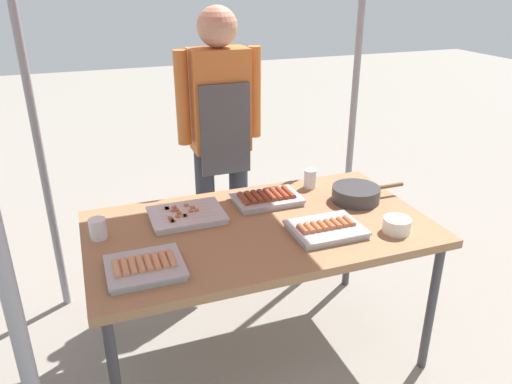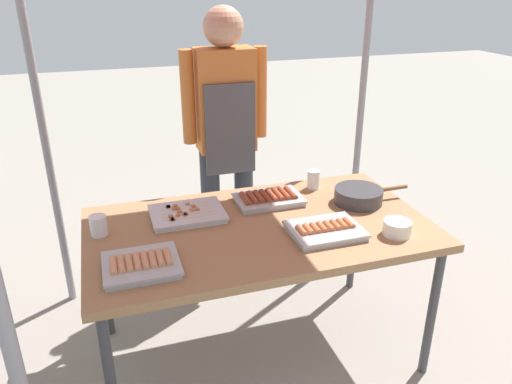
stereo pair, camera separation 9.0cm
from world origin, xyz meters
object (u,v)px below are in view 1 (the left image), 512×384
(drink_cup_near_edge, at_px, (98,229))
(cooking_wok, at_px, (356,193))
(stall_table, at_px, (260,235))
(tray_grilled_sausages, at_px, (326,229))
(vendor_woman, at_px, (220,125))
(tray_pork_links, at_px, (145,267))
(tray_spring_rolls, at_px, (267,198))
(tray_meat_skewers, at_px, (186,215))
(drink_cup_by_wok, at_px, (310,179))
(condiment_bowl, at_px, (397,225))

(drink_cup_near_edge, bearing_deg, cooking_wok, -2.09)
(stall_table, distance_m, tray_grilled_sausages, 0.32)
(drink_cup_near_edge, height_order, vendor_woman, vendor_woman)
(stall_table, bearing_deg, vendor_woman, 85.67)
(tray_pork_links, height_order, drink_cup_near_edge, drink_cup_near_edge)
(tray_grilled_sausages, height_order, tray_spring_rolls, same)
(tray_meat_skewers, relative_size, tray_spring_rolls, 1.03)
(tray_meat_skewers, bearing_deg, vendor_woman, 60.51)
(tray_pork_links, relative_size, drink_cup_by_wok, 2.94)
(tray_grilled_sausages, distance_m, drink_cup_near_edge, 1.02)
(stall_table, distance_m, tray_spring_rolls, 0.27)
(tray_grilled_sausages, distance_m, tray_pork_links, 0.83)
(tray_pork_links, xyz_separation_m, tray_spring_rolls, (0.69, 0.44, 0.00))
(cooking_wok, bearing_deg, vendor_woman, 123.55)
(tray_pork_links, height_order, cooking_wok, cooking_wok)
(condiment_bowl, bearing_deg, drink_cup_by_wok, 103.40)
(stall_table, xyz_separation_m, drink_cup_near_edge, (-0.72, 0.13, 0.10))
(tray_spring_rolls, xyz_separation_m, cooking_wok, (0.44, -0.14, 0.02))
(tray_grilled_sausages, bearing_deg, tray_meat_skewers, 147.38)
(tray_grilled_sausages, relative_size, tray_pork_links, 1.08)
(cooking_wok, bearing_deg, condiment_bowl, -90.58)
(tray_meat_skewers, bearing_deg, stall_table, -31.47)
(condiment_bowl, distance_m, drink_cup_by_wok, 0.62)
(condiment_bowl, relative_size, drink_cup_near_edge, 1.35)
(tray_spring_rolls, relative_size, vendor_woman, 0.20)
(tray_grilled_sausages, height_order, drink_cup_near_edge, drink_cup_near_edge)
(tray_pork_links, relative_size, condiment_bowl, 2.37)
(condiment_bowl, xyz_separation_m, drink_cup_by_wok, (-0.14, 0.61, 0.02))
(tray_grilled_sausages, xyz_separation_m, tray_spring_rolls, (-0.13, 0.40, 0.00))
(tray_grilled_sausages, relative_size, tray_spring_rolls, 0.95)
(tray_grilled_sausages, bearing_deg, vendor_woman, 100.81)
(tray_meat_skewers, distance_m, vendor_woman, 0.79)
(tray_meat_skewers, bearing_deg, cooking_wok, -6.74)
(tray_meat_skewers, xyz_separation_m, cooking_wok, (0.88, -0.10, 0.02))
(vendor_woman, bearing_deg, tray_pork_links, 59.23)
(tray_meat_skewers, bearing_deg, drink_cup_near_edge, -172.16)
(tray_grilled_sausages, relative_size, drink_cup_near_edge, 3.45)
(stall_table, relative_size, cooking_wok, 3.93)
(tray_pork_links, bearing_deg, condiment_bowl, -3.18)
(tray_meat_skewers, relative_size, drink_cup_near_edge, 3.75)
(vendor_woman, bearing_deg, drink_cup_near_edge, 42.33)
(stall_table, distance_m, drink_cup_near_edge, 0.74)
(tray_spring_rolls, bearing_deg, drink_cup_near_edge, -173.53)
(drink_cup_by_wok, relative_size, vendor_woman, 0.06)
(tray_pork_links, bearing_deg, drink_cup_by_wok, 28.79)
(tray_meat_skewers, distance_m, condiment_bowl, 0.99)
(tray_spring_rolls, height_order, drink_cup_by_wok, drink_cup_by_wok)
(condiment_bowl, bearing_deg, stall_table, 153.81)
(condiment_bowl, bearing_deg, tray_grilled_sausages, 161.27)
(tray_pork_links, xyz_separation_m, drink_cup_by_wok, (0.99, 0.54, 0.03))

